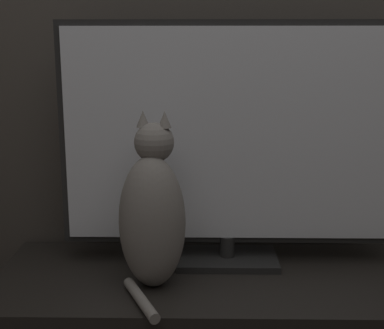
{
  "coord_description": "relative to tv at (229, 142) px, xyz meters",
  "views": [
    {
      "loc": [
        -0.03,
        -0.51,
        1.11
      ],
      "look_at": [
        -0.05,
        0.94,
        0.79
      ],
      "focal_mm": 50.0,
      "sensor_mm": 36.0,
      "label": 1
    }
  ],
  "objects": [
    {
      "name": "cat",
      "position": [
        -0.21,
        -0.16,
        -0.17
      ],
      "size": [
        0.21,
        0.32,
        0.48
      ],
      "rotation": [
        0.0,
        0.0,
        -0.18
      ],
      "color": "gray",
      "rests_on": "tv_stand"
    },
    {
      "name": "tv",
      "position": [
        0.0,
        0.0,
        0.0
      ],
      "size": [
        0.99,
        0.18,
        0.72
      ],
      "color": "black",
      "rests_on": "tv_stand"
    }
  ]
}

